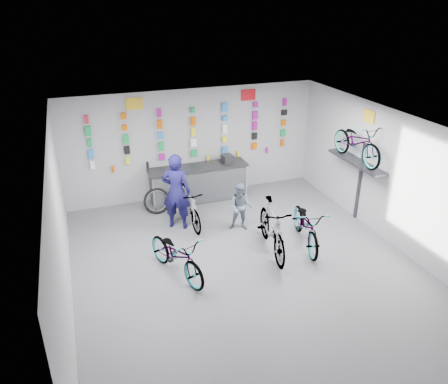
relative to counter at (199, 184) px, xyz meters
name	(u,v)px	position (x,y,z in m)	size (l,w,h in m)	color
floor	(248,269)	(0.00, -3.54, -0.49)	(8.00, 8.00, 0.00)	#58585D
ceiling	(251,131)	(0.00, -3.54, 2.51)	(8.00, 8.00, 0.00)	white
wall_back	(193,144)	(0.00, 0.46, 1.01)	(7.00, 7.00, 0.00)	#ADADAF
wall_front	(381,348)	(0.00, -7.54, 1.01)	(7.00, 7.00, 0.00)	#ADADAF
wall_left	(60,235)	(-3.50, -3.54, 1.01)	(8.00, 8.00, 0.00)	#ADADAF
wall_right	(396,181)	(3.50, -3.54, 1.01)	(8.00, 8.00, 0.00)	#ADADAF
counter	(199,184)	(0.00, 0.00, 0.00)	(2.70, 0.66, 1.00)	black
merch_wall	(194,135)	(0.01, 0.39, 1.29)	(5.55, 0.08, 1.57)	white
wall_bracket	(357,165)	(3.33, -2.34, 0.98)	(0.39, 1.90, 2.00)	#333338
sign_left	(134,104)	(-1.50, 0.44, 2.23)	(0.42, 0.02, 0.30)	gold
sign_right	(248,95)	(1.60, 0.44, 2.23)	(0.42, 0.02, 0.30)	red
sign_side	(369,116)	(3.48, -2.34, 2.16)	(0.02, 0.40, 0.30)	gold
bike_left	(177,255)	(-1.43, -3.25, -0.01)	(0.64, 1.83, 0.96)	gray
bike_center	(272,228)	(0.75, -3.09, 0.11)	(0.56, 1.98, 1.19)	gray
bike_right	(306,225)	(1.62, -3.06, 0.01)	(0.66, 1.89, 1.00)	gray
bike_service	(189,206)	(-0.64, -1.28, 0.01)	(0.47, 1.67, 1.00)	gray
bike_wall	(357,142)	(3.25, -2.34, 1.57)	(0.63, 1.80, 0.95)	gray
clerk	(176,192)	(-0.93, -1.28, 0.46)	(0.69, 0.45, 1.90)	#141147
customer	(241,207)	(0.48, -1.92, 0.11)	(0.58, 0.45, 1.19)	slate
spare_wheel	(157,201)	(-1.25, -0.37, -0.15)	(0.70, 0.25, 0.69)	black
register	(227,159)	(0.84, 0.01, 0.62)	(0.28, 0.30, 0.22)	black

